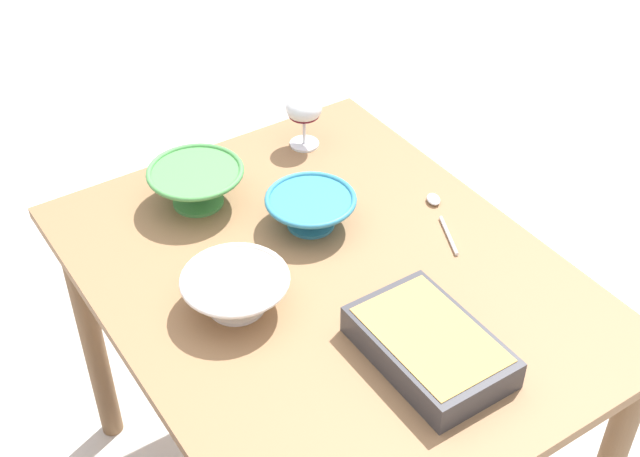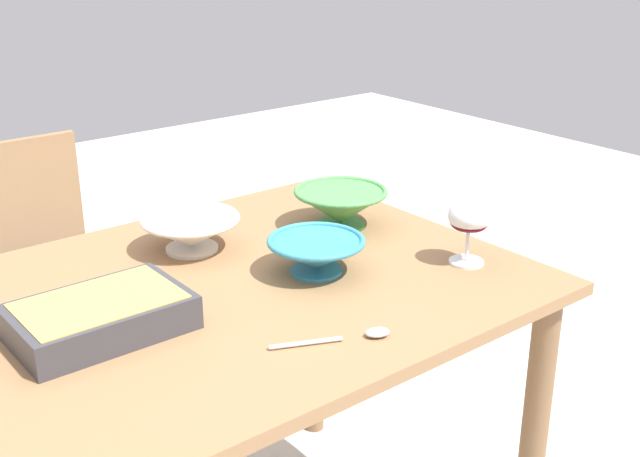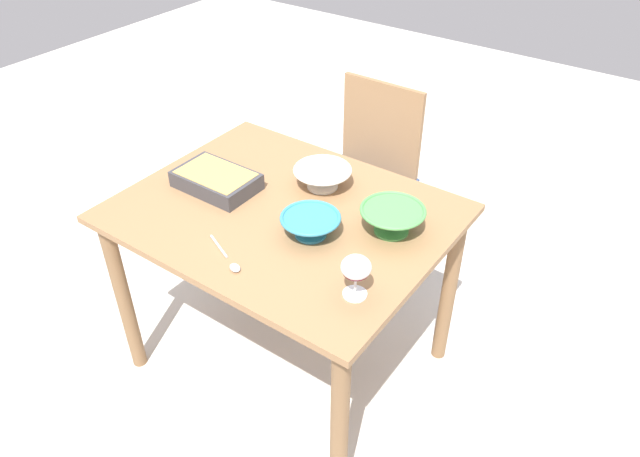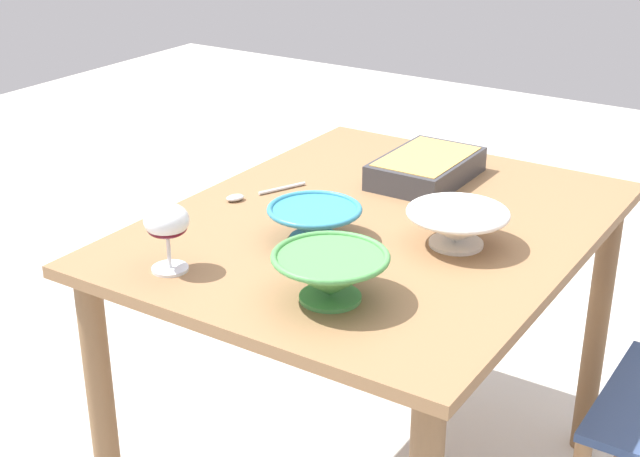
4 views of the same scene
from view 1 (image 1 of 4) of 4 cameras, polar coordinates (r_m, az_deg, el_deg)
The scene contains 7 objects.
dining_table at distance 1.87m, azimuth 0.56°, elevation -5.78°, with size 1.13×0.89×0.77m.
wine_glass at distance 2.12m, azimuth -1.07°, elevation 7.73°, with size 0.09×0.09×0.14m.
casserole_dish at distance 1.61m, azimuth 7.23°, elevation -7.60°, with size 0.30×0.19×0.06m.
mixing_bowl at distance 1.97m, azimuth -8.13°, elevation 2.90°, with size 0.22×0.22×0.09m.
small_bowl at distance 1.89m, azimuth -0.62°, elevation 1.29°, with size 0.20×0.20×0.08m.
serving_bowl at distance 1.70m, azimuth -5.57°, elevation -4.04°, with size 0.22×0.22×0.08m.
serving_spoon at distance 1.96m, azimuth 7.77°, elevation 1.22°, with size 0.20×0.11×0.01m.
Camera 1 is at (1.10, -0.75, 1.97)m, focal length 48.61 mm.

